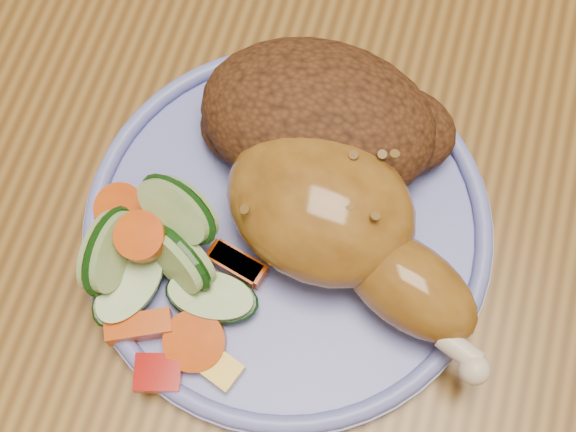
# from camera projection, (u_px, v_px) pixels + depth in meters

# --- Properties ---
(ground) EXTENTS (4.00, 4.00, 0.00)m
(ground) POSITION_uv_depth(u_px,v_px,m) (378.00, 326.00, 1.21)
(ground) COLOR #53371C
(ground) RESTS_ON ground
(dining_table) EXTENTS (0.90, 1.40, 0.75)m
(dining_table) POSITION_uv_depth(u_px,v_px,m) (475.00, 121.00, 0.58)
(dining_table) COLOR brown
(dining_table) RESTS_ON ground
(plate) EXTENTS (0.23, 0.23, 0.01)m
(plate) POSITION_uv_depth(u_px,v_px,m) (288.00, 229.00, 0.46)
(plate) COLOR #6C76D2
(plate) RESTS_ON dining_table
(plate_rim) EXTENTS (0.23, 0.23, 0.01)m
(plate_rim) POSITION_uv_depth(u_px,v_px,m) (288.00, 222.00, 0.45)
(plate_rim) COLOR #6C76D2
(plate_rim) RESTS_ON plate
(chicken_leg) EXTENTS (0.17, 0.13, 0.06)m
(chicken_leg) POSITION_uv_depth(u_px,v_px,m) (342.00, 224.00, 0.43)
(chicken_leg) COLOR #8F5E1E
(chicken_leg) RESTS_ON plate
(rice_pilaf) EXTENTS (0.15, 0.10, 0.06)m
(rice_pilaf) POSITION_uv_depth(u_px,v_px,m) (323.00, 121.00, 0.45)
(rice_pilaf) COLOR #482612
(rice_pilaf) RESTS_ON plate
(vegetable_pile) EXTENTS (0.11, 0.12, 0.06)m
(vegetable_pile) POSITION_uv_depth(u_px,v_px,m) (160.00, 265.00, 0.43)
(vegetable_pile) COLOR #A50A05
(vegetable_pile) RESTS_ON plate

